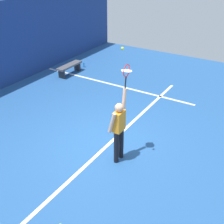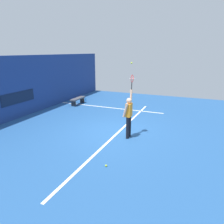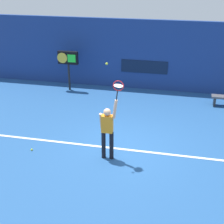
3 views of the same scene
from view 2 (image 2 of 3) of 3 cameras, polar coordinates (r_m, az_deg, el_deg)
name	(u,v)px [view 2 (image 2 of 3)]	position (r m, az deg, el deg)	size (l,w,h in m)	color
ground_plane	(115,132)	(9.53, 0.92, -5.42)	(18.00, 18.00, 0.00)	#23518C
back_wall	(16,88)	(12.33, -24.55, 6.00)	(18.00, 0.20, 3.28)	navy
sponsor_banner_center	(18,98)	(12.33, -23.88, 3.56)	(2.20, 0.03, 0.60)	#0C1933
court_baseline	(118,132)	(9.49, 1.69, -5.50)	(10.00, 0.10, 0.01)	white
court_sideline	(109,108)	(13.59, -0.94, 1.22)	(0.10, 7.00, 0.01)	white
tennis_player	(129,114)	(8.67, 4.53, -0.62)	(0.56, 0.31, 1.99)	black
tennis_racket	(132,79)	(8.68, 5.43, 8.72)	(0.35, 0.27, 0.62)	black
tennis_ball	(132,63)	(8.30, 5.29, 13.01)	(0.07, 0.07, 0.07)	#CCE033
court_bench	(78,100)	(14.53, -9.17, 3.34)	(1.40, 0.36, 0.45)	#4C4C51
water_bottle	(86,100)	(15.45, -7.10, 3.36)	(0.07, 0.07, 0.24)	#338CD8
spare_ball	(106,166)	(6.86, -1.60, -14.23)	(0.07, 0.07, 0.07)	#CCE033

